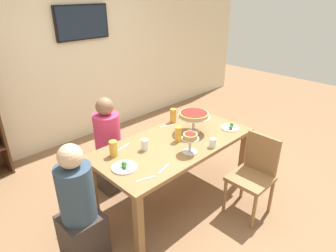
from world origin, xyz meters
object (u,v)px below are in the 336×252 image
(television, at_px, (82,22))
(cutlery_knife_far, at_px, (124,147))
(personal_pizza_stand, at_px, (190,140))
(cutlery_knife_near, at_px, (163,169))
(water_glass_clear_far, at_px, (213,143))
(beer_glass_amber_short, at_px, (178,134))
(cutlery_fork_far, at_px, (167,126))
(beer_glass_amber_tall, at_px, (113,149))
(salad_plate_near_diner, at_px, (124,167))
(water_glass_clear_near, at_px, (145,145))
(salad_plate_far_diner, at_px, (230,128))
(diner_head_west, at_px, (79,212))
(beer_glass_amber_spare, at_px, (173,115))
(cutlery_fork_near, at_px, (146,179))
(chair_near_right, at_px, (255,172))
(diner_far_left, at_px, (109,151))
(dining_table, at_px, (174,149))
(deep_dish_pizza_stand, at_px, (194,116))

(television, bearing_deg, cutlery_knife_far, -111.30)
(personal_pizza_stand, height_order, cutlery_knife_near, personal_pizza_stand)
(water_glass_clear_far, bearing_deg, cutlery_knife_near, 174.69)
(cutlery_knife_near, bearing_deg, beer_glass_amber_short, 13.32)
(cutlery_knife_far, bearing_deg, cutlery_fork_far, 170.10)
(personal_pizza_stand, height_order, beer_glass_amber_tall, personal_pizza_stand)
(television, height_order, salad_plate_near_diner, television)
(beer_glass_amber_short, height_order, cutlery_knife_near, beer_glass_amber_short)
(television, bearing_deg, water_glass_clear_near, -106.25)
(salad_plate_far_diner, bearing_deg, personal_pizza_stand, -177.55)
(television, relative_size, cutlery_fork_far, 4.59)
(salad_plate_near_diner, relative_size, salad_plate_far_diner, 1.14)
(cutlery_fork_far, bearing_deg, diner_head_west, 33.99)
(salad_plate_far_diner, bearing_deg, water_glass_clear_near, 162.49)
(beer_glass_amber_tall, bearing_deg, diner_head_west, -158.36)
(television, distance_m, beer_glass_amber_spare, 1.99)
(salad_plate_near_diner, height_order, cutlery_knife_near, salad_plate_near_diner)
(cutlery_fork_near, relative_size, cutlery_knife_far, 1.00)
(chair_near_right, bearing_deg, diner_far_left, 30.42)
(diner_far_left, relative_size, salad_plate_near_diner, 4.90)
(beer_glass_amber_tall, height_order, cutlery_knife_near, beer_glass_amber_tall)
(cutlery_fork_near, bearing_deg, chair_near_right, -4.08)
(dining_table, bearing_deg, diner_head_west, 179.81)
(dining_table, bearing_deg, cutlery_fork_far, 57.75)
(salad_plate_near_diner, distance_m, beer_glass_amber_short, 0.73)
(salad_plate_near_diner, xyz_separation_m, cutlery_fork_near, (0.03, -0.27, -0.01))
(beer_glass_amber_spare, bearing_deg, personal_pizza_stand, -123.11)
(personal_pizza_stand, xyz_separation_m, cutlery_knife_far, (-0.41, 0.55, -0.14))
(television, bearing_deg, diner_head_west, -123.79)
(salad_plate_near_diner, bearing_deg, cutlery_fork_near, -84.33)
(cutlery_fork_far, bearing_deg, diner_far_left, -12.11)
(salad_plate_far_diner, xyz_separation_m, beer_glass_amber_spare, (-0.33, 0.60, 0.07))
(dining_table, height_order, diner_head_west, diner_head_west)
(personal_pizza_stand, bearing_deg, cutlery_fork_far, 65.96)
(diner_head_west, relative_size, cutlery_knife_near, 6.39)
(deep_dish_pizza_stand, bearing_deg, beer_glass_amber_short, -174.12)
(dining_table, height_order, beer_glass_amber_short, beer_glass_amber_short)
(diner_far_left, bearing_deg, cutlery_knife_far, -11.15)
(water_glass_clear_near, relative_size, cutlery_knife_far, 0.63)
(television, height_order, cutlery_fork_near, television)
(diner_head_west, distance_m, diner_far_left, 1.05)
(diner_far_left, bearing_deg, deep_dish_pizza_stand, 44.92)
(beer_glass_amber_short, distance_m, cutlery_fork_near, 0.76)
(deep_dish_pizza_stand, relative_size, cutlery_knife_near, 2.01)
(salad_plate_far_diner, distance_m, water_glass_clear_near, 1.08)
(beer_glass_amber_spare, relative_size, water_glass_clear_far, 1.79)
(diner_head_west, xyz_separation_m, water_glass_clear_near, (0.82, 0.09, 0.31))
(water_glass_clear_far, xyz_separation_m, cutlery_fork_near, (-0.86, 0.06, -0.04))
(deep_dish_pizza_stand, height_order, cutlery_fork_far, deep_dish_pizza_stand)
(diner_head_west, xyz_separation_m, cutlery_knife_near, (0.71, -0.30, 0.25))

